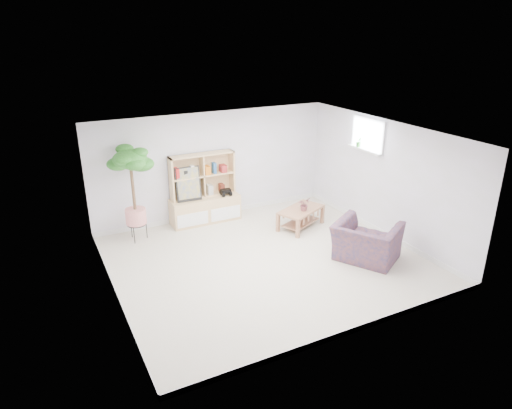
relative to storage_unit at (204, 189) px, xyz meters
name	(u,v)px	position (x,y,z in m)	size (l,w,h in m)	color
floor	(266,260)	(0.33, -2.24, -0.77)	(5.50, 5.00, 0.01)	silver
ceiling	(267,134)	(0.33, -2.24, 1.63)	(5.50, 5.00, 0.01)	white
walls	(266,201)	(0.33, -2.24, 0.43)	(5.51, 5.01, 2.40)	silver
baseboard	(266,258)	(0.33, -2.24, -0.72)	(5.50, 5.00, 0.10)	white
window	(368,135)	(3.06, -1.64, 1.23)	(0.10, 0.98, 0.68)	#CFE1F8
window_sill	(365,150)	(3.00, -1.64, 0.91)	(0.14, 1.00, 0.04)	white
storage_unit	(204,189)	(0.00, 0.00, 0.00)	(1.55, 0.52, 1.55)	tan
poster	(188,184)	(-0.38, -0.03, 0.18)	(0.54, 0.12, 0.75)	gold
toy_truck	(226,192)	(0.46, -0.10, -0.11)	(0.31, 0.22, 0.17)	black
coffee_table	(301,218)	(1.73, -1.24, -0.56)	(1.05, 0.57, 0.43)	#A27052
table_plant	(304,204)	(1.74, -1.34, -0.21)	(0.25, 0.21, 0.28)	#27642E
floor_tree	(134,194)	(-1.59, -0.25, 0.21)	(0.73, 0.73, 1.97)	#1C6912
armchair	(367,239)	(2.02, -3.05, -0.36)	(1.13, 0.98, 0.84)	navy
sill_plant	(359,142)	(3.00, -1.43, 1.04)	(0.12, 0.10, 0.22)	#1C6912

